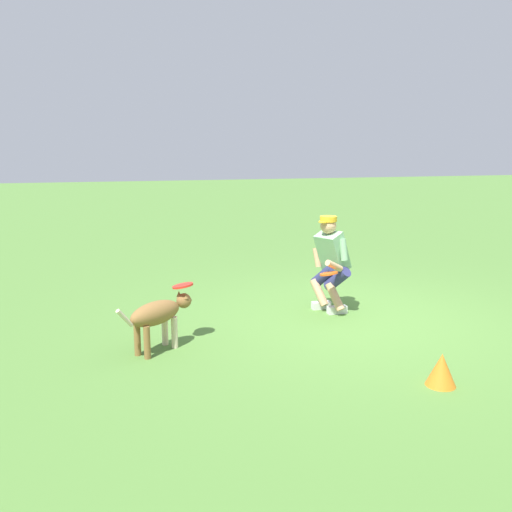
# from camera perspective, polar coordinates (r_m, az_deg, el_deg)

# --- Properties ---
(ground_plane) EXTENTS (60.00, 60.00, 0.00)m
(ground_plane) POSITION_cam_1_polar(r_m,az_deg,el_deg) (7.03, 10.54, -6.71)
(ground_plane) COLOR #507D36
(person) EXTENTS (0.51, 0.70, 1.29)m
(person) POSITION_cam_1_polar(r_m,az_deg,el_deg) (7.19, 7.91, -0.48)
(person) COLOR silver
(person) RESTS_ON ground_plane
(dog) EXTENTS (0.90, 0.70, 0.60)m
(dog) POSITION_cam_1_polar(r_m,az_deg,el_deg) (5.91, -10.25, -6.12)
(dog) COLOR olive
(dog) RESTS_ON ground_plane
(frisbee_flying) EXTENTS (0.31, 0.31, 0.08)m
(frisbee_flying) POSITION_cam_1_polar(r_m,az_deg,el_deg) (6.09, -7.78, -3.13)
(frisbee_flying) COLOR red
(frisbee_held) EXTENTS (0.33, 0.33, 0.07)m
(frisbee_held) POSITION_cam_1_polar(r_m,az_deg,el_deg) (6.83, 7.74, -1.86)
(frisbee_held) COLOR #F15619
(frisbee_held) RESTS_ON person
(training_cone) EXTENTS (0.28, 0.28, 0.31)m
(training_cone) POSITION_cam_1_polar(r_m,az_deg,el_deg) (5.35, 19.09, -11.33)
(training_cone) COLOR orange
(training_cone) RESTS_ON ground_plane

